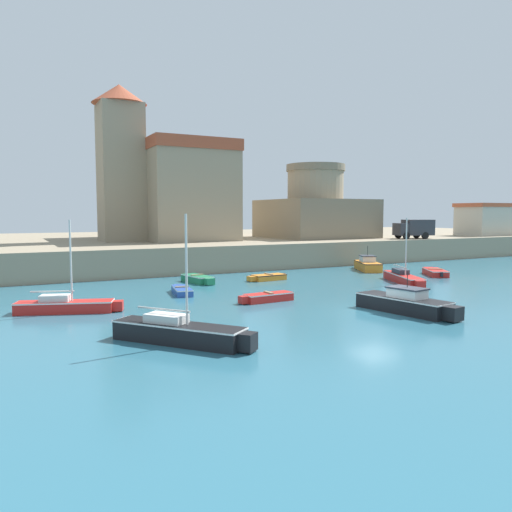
# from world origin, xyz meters

# --- Properties ---
(ground_plane) EXTENTS (200.00, 200.00, 0.00)m
(ground_plane) POSITION_xyz_m (0.00, 0.00, 0.00)
(ground_plane) COLOR #2D667A
(quay_seawall) EXTENTS (120.00, 40.00, 2.45)m
(quay_seawall) POSITION_xyz_m (0.00, 39.65, 1.23)
(quay_seawall) COLOR gray
(quay_seawall) RESTS_ON ground
(dinghy_green_0) EXTENTS (1.73, 3.91, 0.65)m
(dinghy_green_0) POSITION_xyz_m (-4.71, 15.10, 0.31)
(dinghy_green_0) COLOR #237A4C
(dinghy_green_0) RESTS_ON ground
(dinghy_blue_1) EXTENTS (1.57, 3.56, 0.53)m
(dinghy_blue_1) POSITION_xyz_m (-7.58, 10.56, 0.25)
(dinghy_blue_1) COLOR #284C9E
(dinghy_blue_1) RESTS_ON ground
(dinghy_red_2) EXTENTS (3.61, 1.23, 0.60)m
(dinghy_red_2) POSITION_xyz_m (-3.88, 5.35, 0.29)
(dinghy_red_2) COLOR red
(dinghy_red_2) RESTS_ON ground
(sailboat_red_3) EXTENTS (3.47, 6.38, 5.06)m
(sailboat_red_3) POSITION_xyz_m (9.44, 7.66, 0.42)
(sailboat_red_3) COLOR red
(sailboat_red_3) RESTS_ON ground
(sailboat_black_4) EXTENTS (4.78, 5.70, 5.39)m
(sailboat_black_4) POSITION_xyz_m (-11.83, -1.65, 0.50)
(sailboat_black_4) COLOR black
(sailboat_black_4) RESTS_ON ground
(motorboat_black_5) EXTENTS (2.50, 6.17, 2.30)m
(motorboat_black_5) POSITION_xyz_m (1.19, -1.12, 0.54)
(motorboat_black_5) COLOR black
(motorboat_black_5) RESTS_ON ground
(sailboat_red_6) EXTENTS (5.64, 2.87, 5.06)m
(sailboat_red_6) POSITION_xyz_m (-15.25, 7.41, 0.41)
(sailboat_red_6) COLOR red
(sailboat_red_6) RESTS_ON ground
(dinghy_orange_7) EXTENTS (3.51, 1.46, 0.54)m
(dinghy_orange_7) POSITION_xyz_m (0.81, 13.88, 0.26)
(dinghy_orange_7) COLOR orange
(dinghy_orange_7) RESTS_ON ground
(motorboat_orange_8) EXTENTS (3.34, 5.09, 2.31)m
(motorboat_orange_8) POSITION_xyz_m (12.64, 15.76, 0.53)
(motorboat_orange_8) COLOR orange
(motorboat_orange_8) RESTS_ON ground
(dinghy_red_9) EXTENTS (3.08, 4.08, 0.61)m
(dinghy_red_9) POSITION_xyz_m (15.37, 10.04, 0.29)
(dinghy_red_9) COLOR red
(dinghy_red_9) RESTS_ON ground
(church) EXTENTS (14.24, 17.20, 16.22)m
(church) POSITION_xyz_m (-1.12, 34.29, 8.36)
(church) COLOR gray
(church) RESTS_ON quay_seawall
(fortress) EXTENTS (11.44, 11.44, 8.79)m
(fortress) POSITION_xyz_m (16.00, 29.64, 5.60)
(fortress) COLOR #796C57
(fortress) RESTS_ON quay_seawall
(harbor_shed_near_wharf) EXTENTS (8.81, 4.73, 4.25)m
(harbor_shed_near_wharf) POSITION_xyz_m (40.00, 23.82, 4.60)
(harbor_shed_near_wharf) COLOR #BCB29E
(harbor_shed_near_wharf) RESTS_ON quay_seawall
(truck_on_quay) EXTENTS (4.69, 3.11, 2.20)m
(truck_on_quay) POSITION_xyz_m (24.38, 21.73, 3.67)
(truck_on_quay) COLOR #333338
(truck_on_quay) RESTS_ON quay_seawall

